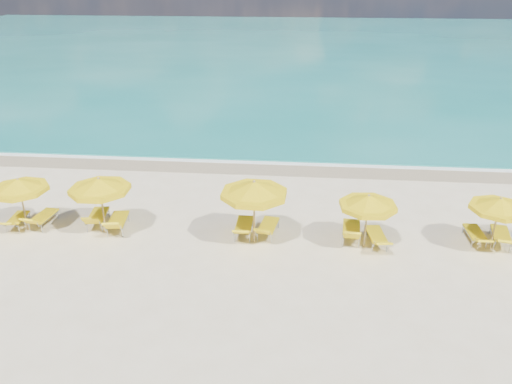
{
  "coord_description": "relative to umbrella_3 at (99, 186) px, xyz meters",
  "views": [
    {
      "loc": [
        1.65,
        -16.57,
        9.46
      ],
      "look_at": [
        0.0,
        1.5,
        1.2
      ],
      "focal_mm": 35.0,
      "sensor_mm": 36.0,
      "label": 1
    }
  ],
  "objects": [
    {
      "name": "whitecap_near",
      "position": [
        -0.29,
        17.19,
        -2.0
      ],
      "size": [
        14.0,
        0.36,
        0.05
      ],
      "primitive_type": "cube",
      "color": "white",
      "rests_on": "ground"
    },
    {
      "name": "lounger_4_right",
      "position": [
        6.28,
        0.37,
        -1.77
      ],
      "size": [
        0.89,
        1.91,
        0.83
      ],
      "rotation": [
        0.0,
        0.0,
        -0.16
      ],
      "color": "#A5A8AD",
      "rests_on": "ground"
    },
    {
      "name": "lounger_2_right",
      "position": [
        -2.69,
        0.37,
        -1.77
      ],
      "size": [
        0.75,
        1.82,
        0.82
      ],
      "rotation": [
        0.0,
        0.0,
        -0.09
      ],
      "color": "#A5A8AD",
      "rests_on": "ground"
    },
    {
      "name": "umbrella_4",
      "position": [
        5.81,
        -0.17,
        0.15
      ],
      "size": [
        3.17,
        3.17,
        2.51
      ],
      "rotation": [
        0.0,
        0.0,
        0.34
      ],
      "color": "tan",
      "rests_on": "ground"
    },
    {
      "name": "lounger_6_left",
      "position": [
        14.04,
        0.59,
        -1.79
      ],
      "size": [
        0.6,
        1.78,
        0.66
      ],
      "rotation": [
        0.0,
        0.0,
        0.01
      ],
      "color": "#A5A8AD",
      "rests_on": "ground"
    },
    {
      "name": "lounger_5_left",
      "position": [
        9.43,
        0.34,
        -1.75
      ],
      "size": [
        0.83,
        1.99,
        0.93
      ],
      "rotation": [
        0.0,
        0.0,
        -0.09
      ],
      "color": "#A5A8AD",
      "rests_on": "ground"
    },
    {
      "name": "foam_line",
      "position": [
        5.71,
        8.39,
        -2.0
      ],
      "size": [
        120.0,
        1.2,
        0.03
      ],
      "primitive_type": "cube",
      "color": "white",
      "rests_on": "ground"
    },
    {
      "name": "ground_plane",
      "position": [
        5.71,
        0.19,
        -2.0
      ],
      "size": [
        120.0,
        120.0,
        0.0
      ],
      "primitive_type": "plane",
      "color": "beige"
    },
    {
      "name": "lounger_3_right",
      "position": [
        0.41,
        0.27,
        -1.76
      ],
      "size": [
        0.88,
        1.96,
        0.89
      ],
      "rotation": [
        0.0,
        0.0,
        0.13
      ],
      "color": "#A5A8AD",
      "rests_on": "ground"
    },
    {
      "name": "umbrella_3",
      "position": [
        0.0,
        0.0,
        0.0
      ],
      "size": [
        3.04,
        3.04,
        2.34
      ],
      "rotation": [
        0.0,
        0.0,
        0.41
      ],
      "color": "tan",
      "rests_on": "ground"
    },
    {
      "name": "lounger_2_left",
      "position": [
        -3.67,
        0.2,
        -1.8
      ],
      "size": [
        0.69,
        1.66,
        0.66
      ],
      "rotation": [
        0.0,
        0.0,
        0.1
      ],
      "color": "#A5A8AD",
      "rests_on": "ground"
    },
    {
      "name": "wet_sand_band",
      "position": [
        5.71,
        7.59,
        -2.0
      ],
      "size": [
        120.0,
        2.6,
        0.01
      ],
      "primitive_type": "cube",
      "color": "tan",
      "rests_on": "ground"
    },
    {
      "name": "umbrella_5",
      "position": [
        9.87,
        -0.16,
        -0.19
      ],
      "size": [
        2.63,
        2.63,
        2.12
      ],
      "rotation": [
        0.0,
        0.0,
        -0.31
      ],
      "color": "tan",
      "rests_on": "ground"
    },
    {
      "name": "lounger_4_left",
      "position": [
        5.37,
        0.32,
        -1.76
      ],
      "size": [
        0.65,
        1.92,
        0.81
      ],
      "rotation": [
        0.0,
        0.0,
        0.0
      ],
      "color": "#A5A8AD",
      "rests_on": "ground"
    },
    {
      "name": "ocean",
      "position": [
        5.71,
        48.19,
        -2.0
      ],
      "size": [
        120.0,
        80.0,
        0.3
      ],
      "primitive_type": "cube",
      "color": "#14716B",
      "rests_on": "ground"
    },
    {
      "name": "lounger_3_left",
      "position": [
        -0.52,
        0.58,
        -1.76
      ],
      "size": [
        0.88,
        1.94,
        0.9
      ],
      "rotation": [
        0.0,
        0.0,
        0.14
      ],
      "color": "#A5A8AD",
      "rests_on": "ground"
    },
    {
      "name": "lounger_6_right",
      "position": [
        14.93,
        0.51,
        -1.77
      ],
      "size": [
        0.98,
        1.95,
        0.75
      ],
      "rotation": [
        0.0,
        0.0,
        -0.21
      ],
      "color": "#A5A8AD",
      "rests_on": "ground"
    },
    {
      "name": "lounger_5_right",
      "position": [
        10.33,
        0.06,
        -1.78
      ],
      "size": [
        0.8,
        1.9,
        0.69
      ],
      "rotation": [
        0.0,
        0.0,
        0.12
      ],
      "color": "#A5A8AD",
      "rests_on": "ground"
    },
    {
      "name": "umbrella_2",
      "position": [
        -3.13,
        -0.05,
        -0.11
      ],
      "size": [
        2.67,
        2.67,
        2.21
      ],
      "rotation": [
        0.0,
        0.0,
        0.27
      ],
      "color": "tan",
      "rests_on": "ground"
    },
    {
      "name": "whitecap_far",
      "position": [
        13.71,
        24.19,
        -2.0
      ],
      "size": [
        18.0,
        0.3,
        0.05
      ],
      "primitive_type": "cube",
      "color": "white",
      "rests_on": "ground"
    },
    {
      "name": "umbrella_6",
      "position": [
        14.47,
        0.11,
        -0.22
      ],
      "size": [
        2.28,
        2.28,
        2.08
      ],
      "rotation": [
        0.0,
        0.0,
        -0.11
      ],
      "color": "tan",
      "rests_on": "ground"
    }
  ]
}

